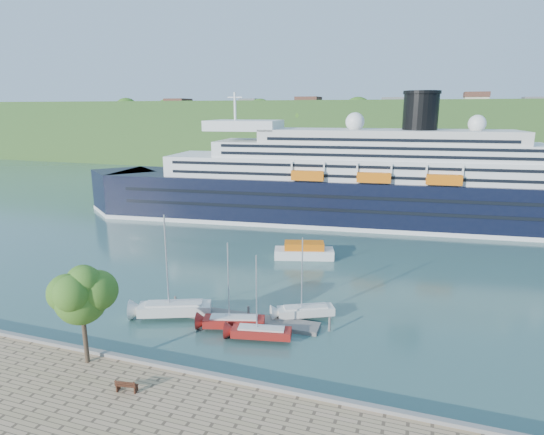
{
  "coord_description": "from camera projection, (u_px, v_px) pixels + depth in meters",
  "views": [
    {
      "loc": [
        21.15,
        -28.36,
        21.18
      ],
      "look_at": [
        1.53,
        30.0,
        6.43
      ],
      "focal_mm": 30.0,
      "sensor_mm": 36.0,
      "label": 1
    }
  ],
  "objects": [
    {
      "name": "ground",
      "position": [
        139.0,
        371.0,
        37.64
      ],
      "size": [
        400.0,
        400.0,
        0.0
      ],
      "primitive_type": "plane",
      "color": "#2E534C",
      "rests_on": "ground"
    },
    {
      "name": "sailboat_white_near",
      "position": [
        173.0,
        270.0,
        45.91
      ],
      "size": [
        8.42,
        5.19,
        10.55
      ],
      "primitive_type": null,
      "rotation": [
        0.0,
        0.0,
        0.39
      ],
      "color": "silver",
      "rests_on": "ground"
    },
    {
      "name": "floating_pontoon",
      "position": [
        230.0,
        317.0,
        47.07
      ],
      "size": [
        18.84,
        2.66,
        0.42
      ],
      "primitive_type": null,
      "rotation": [
        0.0,
        0.0,
        0.02
      ],
      "color": "slate",
      "rests_on": "ground"
    },
    {
      "name": "cruise_ship",
      "position": [
        353.0,
        158.0,
        84.75
      ],
      "size": [
        109.68,
        27.81,
        24.39
      ],
      "primitive_type": null,
      "rotation": [
        0.0,
        0.0,
        0.11
      ],
      "color": "black",
      "rests_on": "ground"
    },
    {
      "name": "quay_coping",
      "position": [
        137.0,
        360.0,
        37.18
      ],
      "size": [
        220.0,
        0.5,
        0.3
      ],
      "primitive_type": "cube",
      "color": "slate",
      "rests_on": "promenade"
    },
    {
      "name": "sailboat_white_far",
      "position": [
        306.0,
        281.0,
        46.12
      ],
      "size": [
        6.56,
        4.54,
        8.34
      ],
      "primitive_type": null,
      "rotation": [
        0.0,
        0.0,
        0.47
      ],
      "color": "silver",
      "rests_on": "ground"
    },
    {
      "name": "sailboat_extra",
      "position": [
        261.0,
        301.0,
        41.73
      ],
      "size": [
        6.42,
        2.92,
        8.0
      ],
      "primitive_type": null,
      "rotation": [
        0.0,
        0.0,
        0.2
      ],
      "color": "maroon",
      "rests_on": "ground"
    },
    {
      "name": "tender_launch",
      "position": [
        304.0,
        250.0,
        65.99
      ],
      "size": [
        9.12,
        5.23,
        2.39
      ],
      "primitive_type": null,
      "rotation": [
        0.0,
        0.0,
        0.28
      ],
      "color": "orange",
      "rests_on": "ground"
    },
    {
      "name": "sailboat_red",
      "position": [
        233.0,
        289.0,
        43.7
      ],
      "size": [
        6.84,
        3.57,
        8.52
      ],
      "primitive_type": null,
      "rotation": [
        0.0,
        0.0,
        0.28
      ],
      "color": "maroon",
      "rests_on": "ground"
    },
    {
      "name": "far_hillside",
      "position": [
        367.0,
        134.0,
        168.49
      ],
      "size": [
        400.0,
        50.0,
        24.0
      ],
      "primitive_type": "cube",
      "color": "#2B5321",
      "rests_on": "ground"
    },
    {
      "name": "promenade_tree",
      "position": [
        82.0,
        311.0,
        36.16
      ],
      "size": [
        5.45,
        5.45,
        9.02
      ],
      "primitive_type": null,
      "color": "#31651A",
      "rests_on": "promenade"
    },
    {
      "name": "park_bench",
      "position": [
        127.0,
        385.0,
        33.2
      ],
      "size": [
        1.76,
        0.95,
        1.07
      ],
      "primitive_type": null,
      "rotation": [
        0.0,
        0.0,
        0.17
      ],
      "color": "#442113",
      "rests_on": "promenade"
    }
  ]
}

